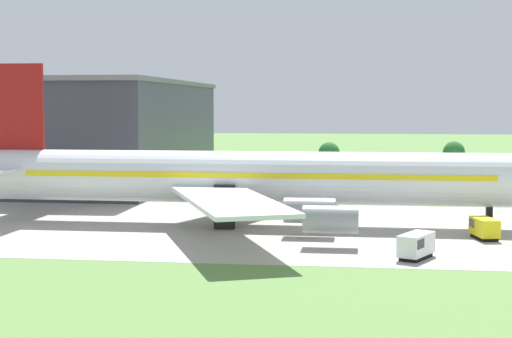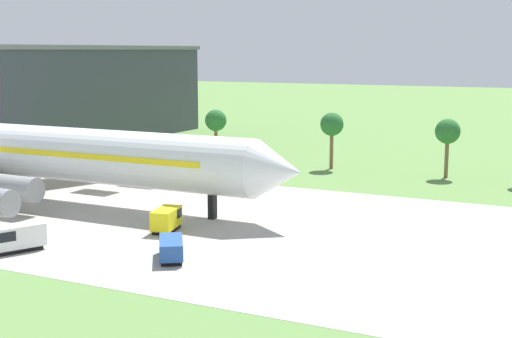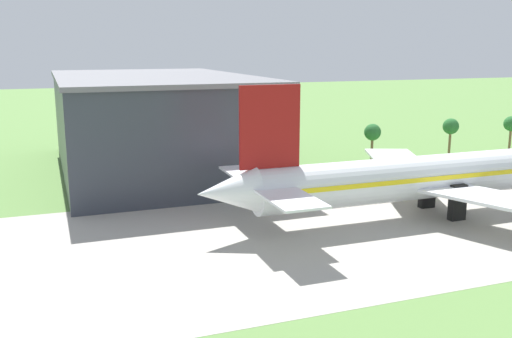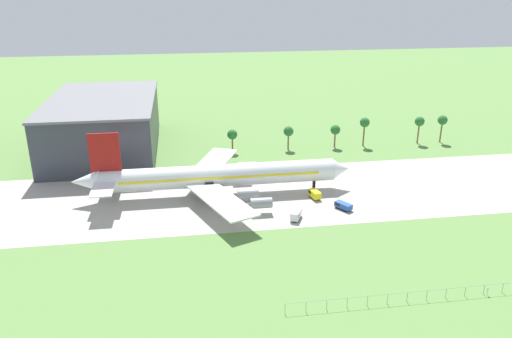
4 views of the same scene
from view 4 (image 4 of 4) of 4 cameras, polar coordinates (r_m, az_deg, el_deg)
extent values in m
plane|color=#5B8442|center=(153.83, 13.80, -2.02)|extent=(600.00, 600.00, 0.00)
cube|color=#A8A399|center=(153.82, 13.80, -2.02)|extent=(320.00, 44.00, 0.02)
cylinder|color=white|center=(142.45, -4.12, -0.75)|extent=(66.02, 6.35, 6.35)
cone|color=white|center=(149.16, 9.61, 0.02)|extent=(5.08, 6.23, 6.23)
cone|color=white|center=(144.54, -18.90, -1.34)|extent=(7.94, 6.04, 6.04)
cube|color=yellow|center=(142.28, -4.13, -0.57)|extent=(56.12, 6.48, 0.64)
cube|color=maroon|center=(140.82, -16.93, 1.83)|extent=(8.26, 0.50, 10.80)
cube|color=white|center=(143.42, -16.74, -1.06)|extent=(5.72, 25.42, 0.30)
cube|color=white|center=(130.20, -4.12, -3.43)|extent=(17.94, 28.54, 0.44)
cube|color=white|center=(155.58, -4.97, 0.69)|extent=(17.94, 28.54, 0.44)
cylinder|color=gray|center=(137.25, -0.89, -2.88)|extent=(5.72, 2.86, 2.86)
cylinder|color=gray|center=(131.87, 0.59, -3.92)|extent=(5.72, 2.86, 2.86)
cylinder|color=gray|center=(151.23, -1.68, -0.58)|extent=(5.72, 2.86, 2.86)
cylinder|color=gray|center=(157.41, -1.03, 0.30)|extent=(5.72, 2.86, 2.86)
cube|color=black|center=(148.17, 6.66, -1.33)|extent=(0.70, 0.90, 5.27)
cube|color=black|center=(140.29, -5.31, -2.58)|extent=(2.40, 1.20, 5.27)
cube|color=black|center=(146.73, -5.49, -1.51)|extent=(2.40, 1.20, 5.27)
cube|color=black|center=(142.77, 6.70, -3.27)|extent=(2.58, 3.92, 0.40)
cube|color=yellow|center=(142.30, 6.72, -2.85)|extent=(2.92, 4.58, 1.93)
cube|color=black|center=(143.12, 6.51, -2.57)|extent=(2.33, 1.91, 0.90)
cube|color=black|center=(130.29, 4.58, -5.66)|extent=(3.42, 4.42, 0.40)
cube|color=white|center=(129.75, 4.59, -5.17)|extent=(3.91, 5.14, 2.06)
cube|color=black|center=(128.47, 4.46, -5.29)|extent=(2.57, 2.40, 0.90)
cube|color=black|center=(137.29, 9.94, -4.48)|extent=(3.75, 4.40, 0.40)
cube|color=#234C99|center=(136.90, 9.97, -4.13)|extent=(4.31, 5.11, 1.44)
cube|color=black|center=(137.54, 9.54, -3.88)|extent=(2.63, 2.53, 0.90)
cylinder|color=gray|center=(96.20, 3.34, -15.63)|extent=(0.10, 0.10, 2.10)
cylinder|color=gray|center=(96.98, 5.74, -15.37)|extent=(0.10, 0.10, 2.10)
cylinder|color=gray|center=(97.92, 8.09, -15.09)|extent=(0.10, 0.10, 2.10)
cylinder|color=gray|center=(99.02, 10.38, -14.79)|extent=(0.10, 0.10, 2.10)
cylinder|color=gray|center=(100.26, 12.62, -14.48)|extent=(0.10, 0.10, 2.10)
cylinder|color=gray|center=(101.65, 14.79, -14.15)|extent=(0.10, 0.10, 2.10)
cylinder|color=gray|center=(103.17, 16.90, -13.82)|extent=(0.10, 0.10, 2.10)
cylinder|color=gray|center=(104.82, 18.93, -13.48)|extent=(0.10, 0.10, 2.10)
cylinder|color=gray|center=(106.59, 20.90, -13.13)|extent=(0.10, 0.10, 2.10)
cylinder|color=gray|center=(108.49, 22.79, -12.78)|extent=(0.10, 0.10, 2.10)
cylinder|color=gray|center=(110.50, 24.61, -12.43)|extent=(0.10, 0.10, 2.10)
cylinder|color=gray|center=(112.61, 26.36, -12.08)|extent=(0.10, 0.10, 2.10)
cylinder|color=gray|center=(109.98, 24.69, -11.99)|extent=(80.00, 0.06, 0.06)
cylinder|color=gray|center=(110.72, 24.93, -12.57)|extent=(0.08, 0.08, 1.60)
cube|color=white|center=(110.39, 24.98, -12.31)|extent=(0.44, 0.03, 0.56)
cube|color=#333842|center=(188.02, -16.94, 4.80)|extent=(36.00, 60.00, 18.25)
cube|color=slate|center=(185.76, -17.24, 7.62)|extent=(36.72, 61.20, 0.80)
cylinder|color=brown|center=(178.86, -2.71, 2.85)|extent=(0.56, 0.56, 6.04)
sphere|color=#28662D|center=(177.78, -2.73, 3.96)|extent=(3.60, 3.60, 3.60)
cylinder|color=brown|center=(189.60, 12.21, 3.82)|extent=(0.56, 0.56, 8.44)
sphere|color=#28662D|center=(188.29, 12.32, 5.23)|extent=(3.60, 3.60, 3.60)
cylinder|color=brown|center=(198.21, 18.05, 3.92)|extent=(0.56, 0.56, 7.93)
sphere|color=#28662D|center=(197.01, 18.20, 5.19)|extent=(3.60, 3.60, 3.60)
cylinder|color=brown|center=(186.38, 9.00, 3.37)|extent=(0.56, 0.56, 6.10)
sphere|color=#28662D|center=(185.33, 9.06, 4.45)|extent=(3.60, 3.60, 3.60)
cylinder|color=brown|center=(181.92, 3.71, 3.19)|extent=(0.56, 0.56, 6.32)
sphere|color=#28662D|center=(180.82, 3.74, 4.33)|extent=(3.60, 3.60, 3.60)
cylinder|color=brown|center=(202.41, 20.38, 4.00)|extent=(0.56, 0.56, 8.07)
sphere|color=#28662D|center=(201.22, 20.55, 5.26)|extent=(3.60, 3.60, 3.60)
camera|label=1|loc=(61.69, 16.87, -24.94)|focal=55.00mm
camera|label=2|loc=(107.69, 36.73, -5.36)|focal=50.00mm
camera|label=3|loc=(87.33, -41.63, -7.40)|focal=40.00mm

